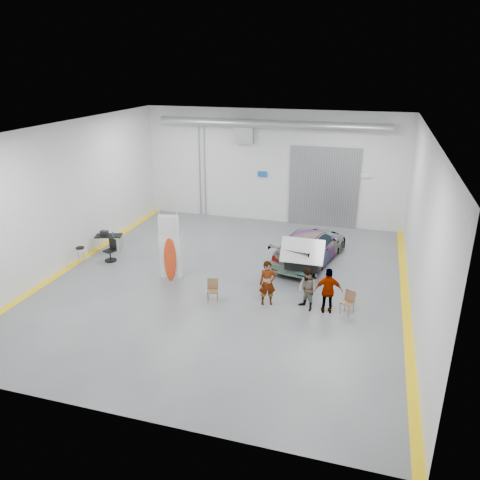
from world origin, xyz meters
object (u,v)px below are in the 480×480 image
(person_b, at_px, (307,289))
(shop_stool, at_px, (81,255))
(surfboard_display, at_px, (169,253))
(folding_chair_near, at_px, (213,295))
(work_table, at_px, (107,235))
(office_chair, at_px, (111,251))
(person_a, at_px, (268,283))
(sedan_car, at_px, (310,246))
(person_c, at_px, (328,291))
(folding_chair_far, at_px, (347,307))

(person_b, distance_m, shop_stool, 10.13)
(surfboard_display, relative_size, folding_chair_near, 3.48)
(person_b, xyz_separation_m, work_table, (-9.70, 2.93, -0.02))
(shop_stool, bearing_deg, office_chair, 30.63)
(person_a, xyz_separation_m, shop_stool, (-8.62, 1.30, -0.46))
(sedan_car, distance_m, office_chair, 8.77)
(sedan_car, relative_size, person_b, 3.21)
(shop_stool, bearing_deg, sedan_car, 17.88)
(person_b, relative_size, shop_stool, 2.08)
(person_a, height_order, shop_stool, person_a)
(work_table, bearing_deg, person_c, -15.73)
(office_chair, bearing_deg, work_table, 143.08)
(person_b, height_order, work_table, person_b)
(surfboard_display, bearing_deg, person_c, -19.51)
(surfboard_display, height_order, folding_chair_near, surfboard_display)
(sedan_car, distance_m, folding_chair_far, 4.69)
(person_b, relative_size, folding_chair_far, 1.88)
(person_c, distance_m, surfboard_display, 6.45)
(folding_chair_near, xyz_separation_m, shop_stool, (-6.65, 1.66, 0.11))
(person_a, xyz_separation_m, folding_chair_far, (2.82, 0.12, -0.58))
(person_a, xyz_separation_m, surfboard_display, (-4.23, 0.87, 0.34))
(person_a, relative_size, folding_chair_far, 2.02)
(person_c, bearing_deg, sedan_car, -84.05)
(folding_chair_near, bearing_deg, person_a, -5.37)
(person_a, bearing_deg, person_b, -19.87)
(person_b, bearing_deg, office_chair, -153.91)
(shop_stool, bearing_deg, person_a, -8.56)
(person_c, xyz_separation_m, folding_chair_near, (-4.12, -0.37, -0.57))
(person_c, bearing_deg, work_table, -26.07)
(sedan_car, bearing_deg, office_chair, 29.13)
(surfboard_display, xyz_separation_m, folding_chair_near, (2.26, -1.23, -0.92))
(work_table, bearing_deg, surfboard_display, -27.17)
(surfboard_display, distance_m, folding_chair_near, 2.74)
(sedan_car, relative_size, shop_stool, 6.68)
(office_chair, bearing_deg, person_b, 4.88)
(surfboard_display, distance_m, folding_chair_far, 7.15)
(shop_stool, xyz_separation_m, work_table, (0.34, 1.65, 0.38))
(folding_chair_far, relative_size, work_table, 0.62)
(sedan_car, height_order, shop_stool, sedan_car)
(sedan_car, xyz_separation_m, person_b, (0.54, -4.34, 0.05))
(person_c, height_order, office_chair, person_c)
(sedan_car, xyz_separation_m, folding_chair_far, (1.94, -4.24, -0.46))
(surfboard_display, xyz_separation_m, office_chair, (-3.31, 1.07, -0.75))
(folding_chair_far, height_order, work_table, work_table)
(sedan_car, xyz_separation_m, person_a, (-0.88, -4.36, 0.11))
(person_a, height_order, folding_chair_far, person_a)
(surfboard_display, relative_size, work_table, 2.20)
(person_a, height_order, office_chair, person_a)
(surfboard_display, height_order, shop_stool, surfboard_display)
(sedan_car, xyz_separation_m, person_c, (1.27, -4.35, 0.11))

